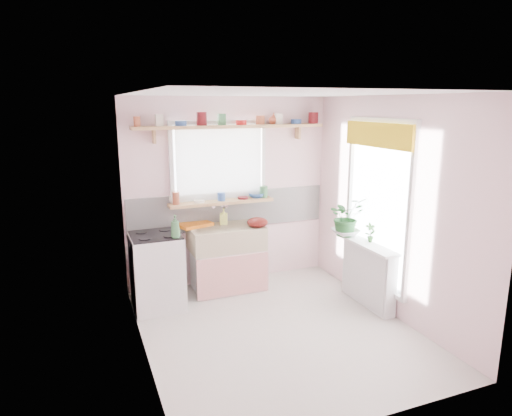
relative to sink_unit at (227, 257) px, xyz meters
name	(u,v)px	position (x,y,z in m)	size (l,w,h in m)	color
room	(298,189)	(0.81, -0.43, 0.94)	(3.20, 3.20, 3.20)	beige
sink_unit	(227,257)	(0.00, 0.00, 0.00)	(0.95, 0.65, 1.11)	white
cooker	(157,271)	(-0.95, -0.24, 0.03)	(0.58, 0.58, 0.93)	white
radiator_ledge	(368,273)	(1.45, -1.09, -0.03)	(0.22, 0.95, 0.78)	white
windowsill	(222,202)	(0.00, 0.19, 0.71)	(1.40, 0.22, 0.04)	tan
pine_shelf	(232,127)	(0.15, 0.18, 1.69)	(2.52, 0.24, 0.04)	tan
shelf_crockery	(230,121)	(0.13, 0.18, 1.76)	(2.47, 0.11, 0.12)	#A55133
sill_crockery	(221,196)	(0.00, 0.19, 0.78)	(1.35, 0.11, 0.12)	#A55133
dish_tray	(194,224)	(-0.38, 0.21, 0.44)	(0.42, 0.31, 0.04)	orange
colander	(257,222)	(0.37, -0.15, 0.48)	(0.27, 0.27, 0.12)	#54110E
jade_plant	(346,217)	(1.36, -0.69, 0.59)	(0.45, 0.39, 0.49)	#255E2A
fruit_bowl	(346,232)	(1.36, -0.69, 0.38)	(0.33, 0.33, 0.08)	silver
herb_pot	(370,233)	(1.48, -1.04, 0.46)	(0.12, 0.08, 0.24)	#2D6026
soap_bottle_sink	(224,216)	(0.01, 0.13, 0.52)	(0.10, 0.10, 0.21)	#F2FF71
sill_cup	(174,200)	(-0.62, 0.25, 0.77)	(0.12, 0.12, 0.09)	silver
sill_bowl	(256,195)	(0.50, 0.20, 0.76)	(0.20, 0.20, 0.06)	#3260A5
shelf_vase	(274,118)	(0.76, 0.22, 1.78)	(0.14, 0.14, 0.15)	#B65338
cooker_bottle	(175,226)	(-0.75, -0.46, 0.62)	(0.10, 0.10, 0.27)	#40804A
fruit	(346,227)	(1.37, -0.69, 0.45)	(0.20, 0.14, 0.10)	orange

